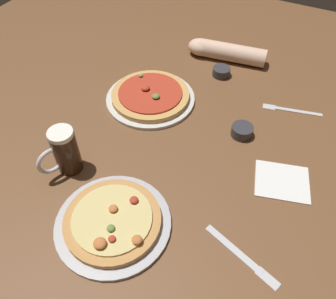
{
  "coord_description": "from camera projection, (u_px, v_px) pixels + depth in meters",
  "views": [
    {
      "loc": [
        0.31,
        -0.62,
        0.79
      ],
      "look_at": [
        0.0,
        0.0,
        0.02
      ],
      "focal_mm": 36.29,
      "sensor_mm": 36.0,
      "label": 1
    }
  ],
  "objects": [
    {
      "name": "beer_mug_dark",
      "position": [
        64.0,
        152.0,
        0.96
      ],
      "size": [
        0.08,
        0.12,
        0.15
      ],
      "color": "black",
      "rests_on": "ground_plane"
    },
    {
      "name": "ground_plane",
      "position": [
        168.0,
        157.0,
        1.06
      ],
      "size": [
        2.4,
        2.4,
        0.03
      ],
      "primitive_type": "cube",
      "color": "brown"
    },
    {
      "name": "ramekin_butter",
      "position": [
        221.0,
        71.0,
        1.31
      ],
      "size": [
        0.07,
        0.07,
        0.03
      ],
      "primitive_type": "cylinder",
      "color": "#333338",
      "rests_on": "ground_plane"
    },
    {
      "name": "ramekin_sauce",
      "position": [
        242.0,
        131.0,
        1.1
      ],
      "size": [
        0.07,
        0.07,
        0.04
      ],
      "primitive_type": "cylinder",
      "color": "#333338",
      "rests_on": "ground_plane"
    },
    {
      "name": "pizza_plate_near",
      "position": [
        113.0,
        222.0,
        0.88
      ],
      "size": [
        0.3,
        0.3,
        0.05
      ],
      "color": "#B2B2B7",
      "rests_on": "ground_plane"
    },
    {
      "name": "pizza_plate_far",
      "position": [
        150.0,
        96.0,
        1.21
      ],
      "size": [
        0.32,
        0.32,
        0.05
      ],
      "color": "silver",
      "rests_on": "ground_plane"
    },
    {
      "name": "diner_arm",
      "position": [
        223.0,
        51.0,
        1.37
      ],
      "size": [
        0.32,
        0.11,
        0.07
      ],
      "color": "beige",
      "rests_on": "ground_plane"
    },
    {
      "name": "knife_right",
      "position": [
        242.0,
        256.0,
        0.83
      ],
      "size": [
        0.21,
        0.09,
        0.01
      ],
      "color": "silver",
      "rests_on": "ground_plane"
    },
    {
      "name": "fork_left",
      "position": [
        291.0,
        110.0,
        1.18
      ],
      "size": [
        0.2,
        0.06,
        0.01
      ],
      "color": "silver",
      "rests_on": "ground_plane"
    },
    {
      "name": "napkin_folded",
      "position": [
        282.0,
        181.0,
        0.98
      ],
      "size": [
        0.18,
        0.17,
        0.01
      ],
      "primitive_type": "cube",
      "rotation": [
        0.0,
        0.0,
        0.27
      ],
      "color": "white",
      "rests_on": "ground_plane"
    }
  ]
}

